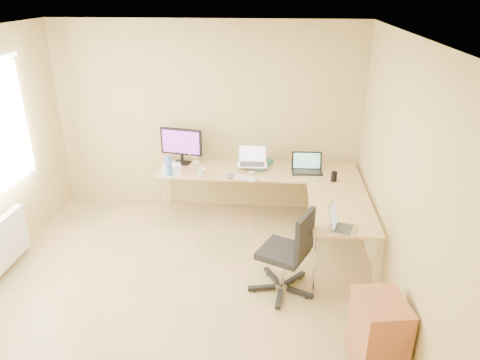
# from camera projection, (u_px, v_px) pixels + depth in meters

# --- Properties ---
(floor) EXTENTS (4.50, 4.50, 0.00)m
(floor) POSITION_uv_depth(u_px,v_px,m) (178.00, 301.00, 4.63)
(floor) COLOR tan
(floor) RESTS_ON ground
(ceiling) EXTENTS (4.50, 4.50, 0.00)m
(ceiling) POSITION_uv_depth(u_px,v_px,m) (160.00, 37.00, 3.59)
(ceiling) COLOR white
(ceiling) RESTS_ON ground
(wall_back) EXTENTS (4.50, 0.00, 4.50)m
(wall_back) POSITION_uv_depth(u_px,v_px,m) (207.00, 119.00, 6.16)
(wall_back) COLOR tan
(wall_back) RESTS_ON ground
(wall_right) EXTENTS (0.00, 4.50, 4.50)m
(wall_right) POSITION_uv_depth(u_px,v_px,m) (405.00, 194.00, 3.94)
(wall_right) COLOR tan
(wall_right) RESTS_ON ground
(desk_main) EXTENTS (2.65, 0.70, 0.73)m
(desk_main) POSITION_uv_depth(u_px,v_px,m) (257.00, 195.00, 6.11)
(desk_main) COLOR tan
(desk_main) RESTS_ON ground
(desk_return) EXTENTS (0.70, 1.30, 0.73)m
(desk_return) POSITION_uv_depth(u_px,v_px,m) (338.00, 235.00, 5.13)
(desk_return) COLOR tan
(desk_return) RESTS_ON ground
(monitor) EXTENTS (0.61, 0.29, 0.50)m
(monitor) POSITION_uv_depth(u_px,v_px,m) (182.00, 146.00, 6.09)
(monitor) COLOR black
(monitor) RESTS_ON desk_main
(book_stack) EXTENTS (0.35, 0.40, 0.06)m
(book_stack) POSITION_uv_depth(u_px,v_px,m) (260.00, 164.00, 6.10)
(book_stack) COLOR teal
(book_stack) RESTS_ON desk_main
(laptop_center) EXTENTS (0.40, 0.31, 0.25)m
(laptop_center) POSITION_uv_depth(u_px,v_px,m) (252.00, 156.00, 5.92)
(laptop_center) COLOR silver
(laptop_center) RESTS_ON desk_main
(laptop_black) EXTENTS (0.41, 0.31, 0.25)m
(laptop_black) POSITION_uv_depth(u_px,v_px,m) (307.00, 163.00, 5.84)
(laptop_black) COLOR black
(laptop_black) RESTS_ON desk_main
(keyboard) EXTENTS (0.44, 0.25, 0.02)m
(keyboard) POSITION_uv_depth(u_px,v_px,m) (241.00, 177.00, 5.71)
(keyboard) COLOR silver
(keyboard) RESTS_ON desk_main
(mouse) EXTENTS (0.11, 0.09, 0.03)m
(mouse) POSITION_uv_depth(u_px,v_px,m) (252.00, 172.00, 5.84)
(mouse) COLOR silver
(mouse) RESTS_ON desk_main
(mug) EXTENTS (0.13, 0.13, 0.11)m
(mug) POSITION_uv_depth(u_px,v_px,m) (201.00, 173.00, 5.73)
(mug) COLOR silver
(mug) RESTS_ON desk_main
(cd_stack) EXTENTS (0.15, 0.15, 0.03)m
(cd_stack) POSITION_uv_depth(u_px,v_px,m) (230.00, 177.00, 5.72)
(cd_stack) COLOR #A3A2C4
(cd_stack) RESTS_ON desk_main
(water_bottle) EXTENTS (0.09, 0.09, 0.27)m
(water_bottle) POSITION_uv_depth(u_px,v_px,m) (169.00, 166.00, 5.73)
(water_bottle) COLOR #3D6DD6
(water_bottle) RESTS_ON desk_main
(papers) EXTENTS (0.31, 0.36, 0.01)m
(papers) POSITION_uv_depth(u_px,v_px,m) (171.00, 173.00, 5.86)
(papers) COLOR silver
(papers) RESTS_ON desk_main
(white_box) EXTENTS (0.27, 0.24, 0.08)m
(white_box) POSITION_uv_depth(u_px,v_px,m) (172.00, 168.00, 5.92)
(white_box) COLOR white
(white_box) RESTS_ON desk_main
(desk_fan) EXTENTS (0.30, 0.30, 0.29)m
(desk_fan) POSITION_uv_depth(u_px,v_px,m) (196.00, 152.00, 6.16)
(desk_fan) COLOR white
(desk_fan) RESTS_ON desk_main
(black_cup) EXTENTS (0.09, 0.09, 0.13)m
(black_cup) POSITION_uv_depth(u_px,v_px,m) (334.00, 177.00, 5.60)
(black_cup) COLOR black
(black_cup) RESTS_ON desk_main
(laptop_return) EXTENTS (0.38, 0.34, 0.21)m
(laptop_return) POSITION_uv_depth(u_px,v_px,m) (343.00, 220.00, 4.47)
(laptop_return) COLOR silver
(laptop_return) RESTS_ON desk_return
(office_chair) EXTENTS (0.77, 0.77, 0.97)m
(office_chair) POSITION_uv_depth(u_px,v_px,m) (283.00, 249.00, 4.60)
(office_chair) COLOR black
(office_chair) RESTS_ON ground
(cabinet) EXTENTS (0.45, 0.52, 0.64)m
(cabinet) POSITION_uv_depth(u_px,v_px,m) (379.00, 333.00, 3.70)
(cabinet) COLOR olive
(cabinet) RESTS_ON ground
(radiator) EXTENTS (0.09, 0.80, 0.55)m
(radiator) POSITION_uv_depth(u_px,v_px,m) (4.00, 242.00, 5.01)
(radiator) COLOR white
(radiator) RESTS_ON ground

